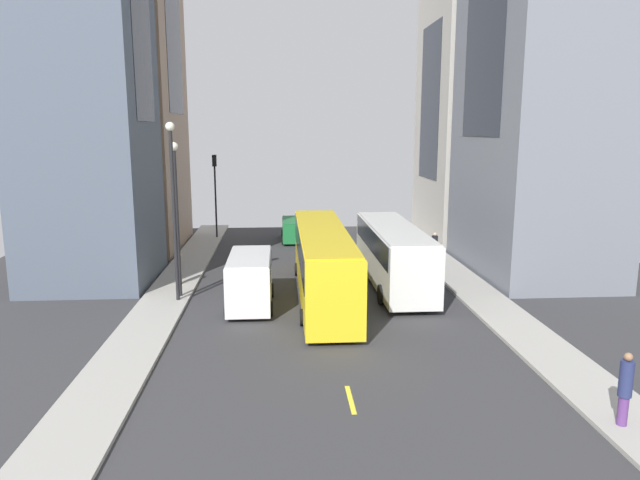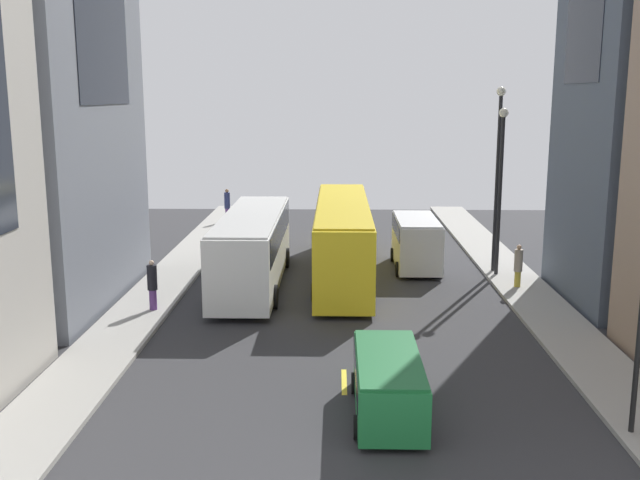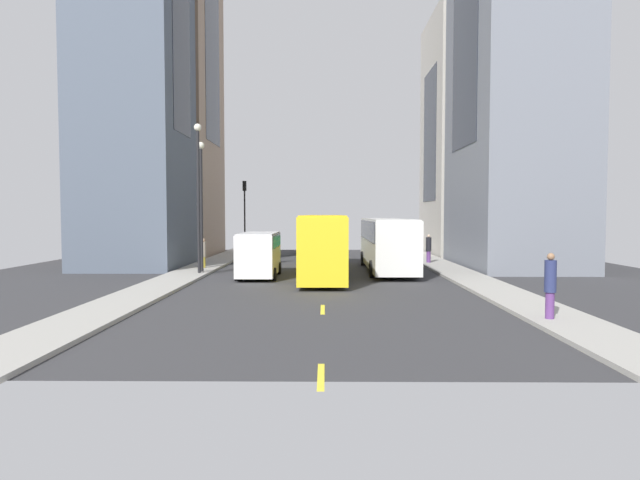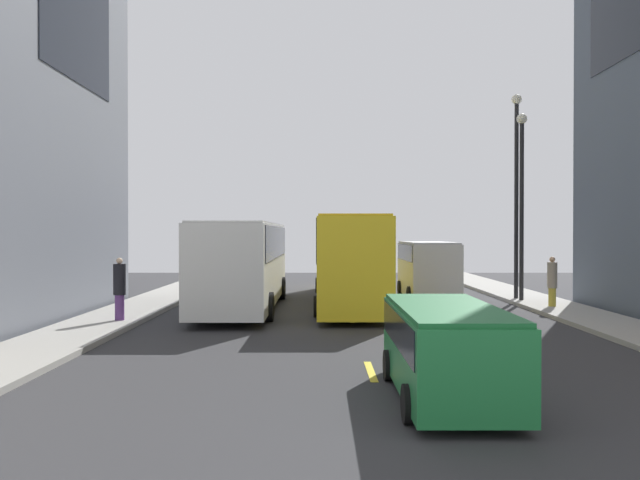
{
  "view_description": "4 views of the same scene",
  "coord_description": "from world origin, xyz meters",
  "px_view_note": "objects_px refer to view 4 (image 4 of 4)",
  "views": [
    {
      "loc": [
        2.18,
        29.88,
        8.59
      ],
      "look_at": [
        0.12,
        -0.06,
        2.86
      ],
      "focal_mm": 32.43,
      "sensor_mm": 36.0,
      "label": 1
    },
    {
      "loc": [
        -0.25,
        -33.6,
        8.63
      ],
      "look_at": [
        -1.05,
        0.75,
        1.75
      ],
      "focal_mm": 40.99,
      "sensor_mm": 36.0,
      "label": 2
    },
    {
      "loc": [
        -0.09,
        32.81,
        3.67
      ],
      "look_at": [
        0.22,
        0.93,
        2.1
      ],
      "focal_mm": 29.85,
      "sensor_mm": 36.0,
      "label": 3
    },
    {
      "loc": [
        -1.09,
        -26.23,
        2.98
      ],
      "look_at": [
        -1.11,
        -2.53,
        2.71
      ],
      "focal_mm": 35.78,
      "sensor_mm": 36.0,
      "label": 4
    }
  ],
  "objects_px": {
    "streetcar_yellow": "(347,253)",
    "car_green_0": "(447,344)",
    "delivery_van_white": "(428,266)",
    "pedestrian_waiting_curb": "(120,287)",
    "city_bus_white": "(245,258)",
    "pedestrian_crossing_mid": "(219,258)",
    "pedestrian_crossing_near": "(553,280)"
  },
  "relations": [
    {
      "from": "streetcar_yellow",
      "to": "pedestrian_crossing_mid",
      "type": "bearing_deg",
      "value": 118.29
    },
    {
      "from": "streetcar_yellow",
      "to": "pedestrian_crossing_near",
      "type": "relative_size",
      "value": 7.62
    },
    {
      "from": "pedestrian_crossing_near",
      "to": "pedestrian_crossing_mid",
      "type": "distance_m",
      "value": 22.82
    },
    {
      "from": "delivery_van_white",
      "to": "city_bus_white",
      "type": "bearing_deg",
      "value": -155.64
    },
    {
      "from": "streetcar_yellow",
      "to": "pedestrian_crossing_near",
      "type": "distance_m",
      "value": 8.27
    },
    {
      "from": "car_green_0",
      "to": "streetcar_yellow",
      "type": "bearing_deg",
      "value": 94.17
    },
    {
      "from": "pedestrian_crossing_near",
      "to": "streetcar_yellow",
      "type": "bearing_deg",
      "value": 94.92
    },
    {
      "from": "pedestrian_crossing_near",
      "to": "pedestrian_crossing_mid",
      "type": "xyz_separation_m",
      "value": [
        -15.52,
        16.73,
        0.17
      ]
    },
    {
      "from": "streetcar_yellow",
      "to": "delivery_van_white",
      "type": "relative_size",
      "value": 2.81
    },
    {
      "from": "delivery_van_white",
      "to": "pedestrian_crossing_mid",
      "type": "relative_size",
      "value": 2.34
    },
    {
      "from": "streetcar_yellow",
      "to": "pedestrian_crossing_mid",
      "type": "relative_size",
      "value": 6.6
    },
    {
      "from": "city_bus_white",
      "to": "delivery_van_white",
      "type": "xyz_separation_m",
      "value": [
        7.79,
        3.53,
        -0.5
      ]
    },
    {
      "from": "city_bus_white",
      "to": "pedestrian_crossing_mid",
      "type": "bearing_deg",
      "value": 102.42
    },
    {
      "from": "car_green_0",
      "to": "pedestrian_crossing_mid",
      "type": "height_order",
      "value": "pedestrian_crossing_mid"
    },
    {
      "from": "delivery_van_white",
      "to": "pedestrian_crossing_mid",
      "type": "bearing_deg",
      "value": 131.68
    },
    {
      "from": "city_bus_white",
      "to": "pedestrian_crossing_mid",
      "type": "distance_m",
      "value": 16.71
    },
    {
      "from": "pedestrian_crossing_mid",
      "to": "pedestrian_waiting_curb",
      "type": "height_order",
      "value": "pedestrian_crossing_mid"
    },
    {
      "from": "pedestrian_crossing_near",
      "to": "pedestrian_waiting_curb",
      "type": "bearing_deg",
      "value": 126.5
    },
    {
      "from": "delivery_van_white",
      "to": "pedestrian_waiting_curb",
      "type": "distance_m",
      "value": 13.78
    },
    {
      "from": "car_green_0",
      "to": "pedestrian_crossing_near",
      "type": "relative_size",
      "value": 2.44
    },
    {
      "from": "delivery_van_white",
      "to": "car_green_0",
      "type": "relative_size",
      "value": 1.11
    },
    {
      "from": "pedestrian_crossing_mid",
      "to": "pedestrian_waiting_curb",
      "type": "xyz_separation_m",
      "value": [
        0.06,
        -20.64,
        -0.11
      ]
    },
    {
      "from": "city_bus_white",
      "to": "delivery_van_white",
      "type": "height_order",
      "value": "city_bus_white"
    },
    {
      "from": "pedestrian_crossing_near",
      "to": "pedestrian_crossing_mid",
      "type": "height_order",
      "value": "pedestrian_crossing_mid"
    },
    {
      "from": "pedestrian_crossing_mid",
      "to": "pedestrian_waiting_curb",
      "type": "distance_m",
      "value": 20.64
    },
    {
      "from": "delivery_van_white",
      "to": "pedestrian_crossing_mid",
      "type": "distance_m",
      "value": 17.12
    },
    {
      "from": "delivery_van_white",
      "to": "pedestrian_waiting_curb",
      "type": "relative_size",
      "value": 2.56
    },
    {
      "from": "pedestrian_crossing_near",
      "to": "car_green_0",
      "type": "bearing_deg",
      "value": 175.37
    },
    {
      "from": "city_bus_white",
      "to": "pedestrian_crossing_near",
      "type": "height_order",
      "value": "city_bus_white"
    },
    {
      "from": "streetcar_yellow",
      "to": "pedestrian_waiting_curb",
      "type": "distance_m",
      "value": 9.97
    },
    {
      "from": "car_green_0",
      "to": "pedestrian_waiting_curb",
      "type": "xyz_separation_m",
      "value": [
        -8.76,
        9.26,
        0.22
      ]
    },
    {
      "from": "streetcar_yellow",
      "to": "car_green_0",
      "type": "distance_m",
      "value": 15.71
    }
  ]
}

